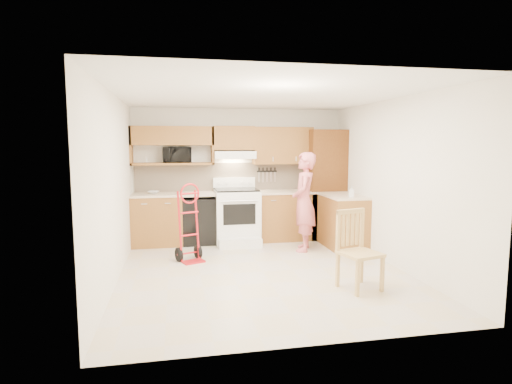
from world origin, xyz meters
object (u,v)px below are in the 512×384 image
object	(u,v)px
microwave	(177,155)
person	(304,202)
range	(237,211)
hand_truck	(190,226)
dining_chair	(360,251)

from	to	relation	value
microwave	person	bearing A→B (deg)	-25.95
range	person	size ratio (longest dim) A/B	0.70
hand_truck	range	bearing A→B (deg)	28.32
microwave	dining_chair	xyz separation A→B (m)	(2.22, -3.02, -1.13)
range	dining_chair	world-z (taller)	range
microwave	range	bearing A→B (deg)	-14.44
person	hand_truck	bearing A→B (deg)	-62.03
range	microwave	bearing A→B (deg)	165.61
person	microwave	bearing A→B (deg)	-97.20
person	hand_truck	xyz separation A→B (m)	(-1.94, -0.32, -0.29)
microwave	hand_truck	size ratio (longest dim) A/B	0.46
range	hand_truck	bearing A→B (deg)	-129.83
person	hand_truck	distance (m)	1.99
range	dining_chair	xyz separation A→B (m)	(1.16, -2.75, -0.10)
hand_truck	dining_chair	world-z (taller)	hand_truck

